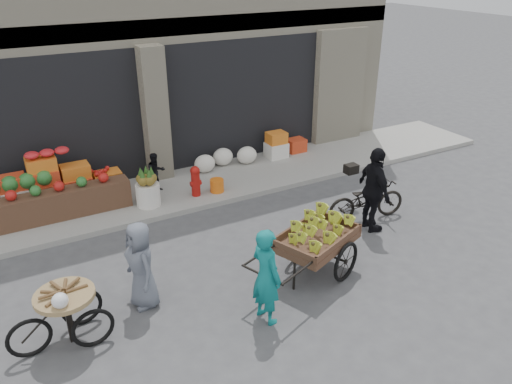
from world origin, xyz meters
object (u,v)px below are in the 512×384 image
vendor_woman (266,276)px  bicycle (367,200)px  pineapple_bin (148,195)px  orange_bucket (217,185)px  fire_hydrant (195,180)px  tricycle_cart (66,309)px  banana_cart (315,238)px  vendor_grey (141,265)px  seated_person (156,172)px  cyclist (374,190)px

vendor_woman → bicycle: bearing=-73.0°
pineapple_bin → orange_bucket: (1.60, -0.10, -0.10)m
pineapple_bin → bicycle: size_ratio=0.30×
fire_hydrant → tricycle_cart: 4.80m
tricycle_cart → bicycle: bearing=3.3°
banana_cart → bicycle: size_ratio=1.52×
tricycle_cart → vendor_grey: size_ratio=0.99×
seated_person → cyclist: cyclist is taller
vendor_woman → banana_cart: bearing=-75.0°
vendor_woman → cyclist: cyclist is taller
banana_cart → vendor_woman: vendor_woman is taller
vendor_woman → cyclist: bearing=-77.3°
fire_hydrant → bicycle: (2.79, -2.57, -0.05)m
vendor_woman → vendor_grey: (-1.52, 1.26, -0.06)m
banana_cart → tricycle_cart: banana_cart is taller
vendor_woman → pineapple_bin: bearing=-4.5°
banana_cart → bicycle: banana_cart is taller
fire_hydrant → tricycle_cart: tricycle_cart is taller
vendor_woman → seated_person: bearing=-9.7°
pineapple_bin → banana_cart: size_ratio=0.20×
cyclist → vendor_grey: bearing=102.2°
orange_bucket → seated_person: (-1.20, 0.70, 0.31)m
tricycle_cart → bicycle: 6.23m
bicycle → cyclist: (-0.20, -0.40, 0.43)m
cyclist → seated_person: bearing=53.2°
tricycle_cart → banana_cart: bearing=-8.9°
seated_person → bicycle: size_ratio=0.54×
orange_bucket → vendor_woman: vendor_woman is taller
banana_cart → vendor_grey: (-2.84, 0.64, -0.01)m
seated_person → banana_cart: (1.35, -4.37, 0.15)m
vendor_woman → tricycle_cart: (-2.72, 0.94, -0.22)m
tricycle_cart → cyclist: bearing=-0.2°
seated_person → vendor_woman: size_ratio=0.59×
seated_person → cyclist: 4.90m
bicycle → pineapple_bin: bearing=67.0°
vendor_woman → tricycle_cart: vendor_woman is taller
seated_person → vendor_woman: 4.99m
banana_cart → vendor_grey: 2.91m
pineapple_bin → vendor_woman: size_ratio=0.33×
vendor_grey → cyclist: 4.78m
cyclist → tricycle_cart: bearing=105.1°
orange_bucket → seated_person: size_ratio=0.34×
tricycle_cart → cyclist: (5.98, 0.42, 0.32)m
tricycle_cart → vendor_woman: bearing=-23.4°
orange_bucket → cyclist: 3.64m
orange_bucket → seated_person: bearing=149.7°
cyclist → bicycle: bearing=-15.6°
bicycle → vendor_grey: bearing=106.8°
cyclist → banana_cart: bearing=122.1°
pineapple_bin → seated_person: seated_person is taller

